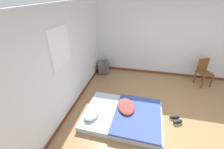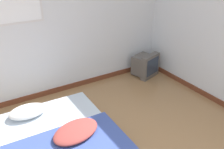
% 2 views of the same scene
% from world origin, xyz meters
% --- Properties ---
extents(wall_back, '(7.68, 0.08, 2.60)m').
position_xyz_m(wall_back, '(0.00, 2.55, 1.29)').
color(wall_back, silver).
rests_on(wall_back, ground_plane).
extents(mattress_bed, '(1.46, 1.92, 0.29)m').
position_xyz_m(mattress_bed, '(0.08, 1.12, 0.10)').
color(mattress_bed, silver).
rests_on(mattress_bed, ground_plane).
extents(crt_tv, '(0.52, 0.49, 0.46)m').
position_xyz_m(crt_tv, '(2.26, 2.22, 0.22)').
color(crt_tv, '#56514C').
rests_on(crt_tv, ground_plane).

